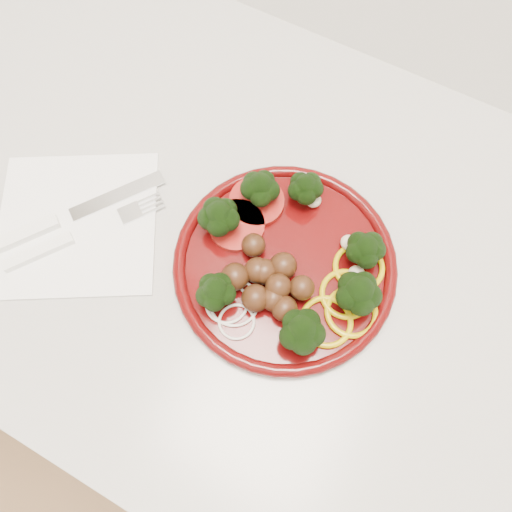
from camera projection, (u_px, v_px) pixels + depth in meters
The scene contains 5 objects.
counter at pixel (243, 322), 0.98m from camera, with size 2.40×0.60×0.90m.
plate at pixel (285, 262), 0.53m from camera, with size 0.24×0.24×0.06m.
napkin at pixel (77, 223), 0.56m from camera, with size 0.18×0.18×0.00m, color white.
knife at pixel (53, 222), 0.56m from camera, with size 0.13×0.18×0.01m.
fork at pixel (58, 244), 0.55m from camera, with size 0.12×0.16×0.01m.
Camera 1 is at (0.14, 1.50, 1.41)m, focal length 35.00 mm.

